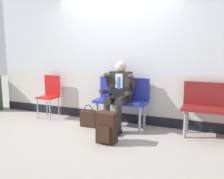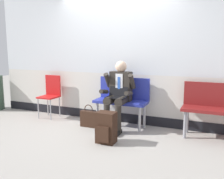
{
  "view_description": "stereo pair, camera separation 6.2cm",
  "coord_description": "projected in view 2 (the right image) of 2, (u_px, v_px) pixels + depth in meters",
  "views": [
    {
      "loc": [
        1.84,
        -4.13,
        1.5
      ],
      "look_at": [
        0.1,
        0.01,
        0.75
      ],
      "focal_mm": 40.04,
      "sensor_mm": 36.0,
      "label": 1
    },
    {
      "loc": [
        1.89,
        -4.11,
        1.5
      ],
      "look_at": [
        0.1,
        0.01,
        0.75
      ],
      "focal_mm": 40.04,
      "sensor_mm": 36.0,
      "label": 2
    }
  ],
  "objects": [
    {
      "name": "person_seated",
      "position": [
        118.0,
        93.0,
        4.59
      ],
      "size": [
        0.57,
        0.7,
        1.26
      ],
      "color": "#2D2823",
      "rests_on": "ground"
    },
    {
      "name": "handbag",
      "position": [
        89.0,
        118.0,
        4.79
      ],
      "size": [
        0.32,
        0.11,
        0.44
      ],
      "color": "#331E14",
      "rests_on": "ground"
    },
    {
      "name": "ground_plane",
      "position": [
        107.0,
        128.0,
        4.71
      ],
      "size": [
        18.0,
        18.0,
        0.0
      ],
      "primitive_type": "plane",
      "color": "#9E9991"
    },
    {
      "name": "backpack",
      "position": [
        106.0,
        128.0,
        3.96
      ],
      "size": [
        0.3,
        0.25,
        0.5
      ],
      "color": "#331E14",
      "rests_on": "ground"
    },
    {
      "name": "station_wall",
      "position": [
        119.0,
        48.0,
        4.97
      ],
      "size": [
        5.79,
        0.14,
        3.03
      ],
      "color": "silver",
      "rests_on": "ground"
    },
    {
      "name": "bench_with_person",
      "position": [
        122.0,
        98.0,
        4.8
      ],
      "size": [
        1.01,
        0.42,
        0.94
      ],
      "color": "#28339E",
      "rests_on": "ground"
    },
    {
      "name": "bench_empty",
      "position": [
        219.0,
        106.0,
        4.12
      ],
      "size": [
        1.17,
        0.42,
        0.92
      ],
      "color": "maroon",
      "rests_on": "ground"
    },
    {
      "name": "folding_chair",
      "position": [
        51.0,
        92.0,
        5.44
      ],
      "size": [
        0.38,
        0.38,
        0.91
      ],
      "color": "red",
      "rests_on": "ground"
    }
  ]
}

